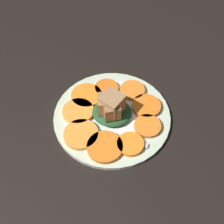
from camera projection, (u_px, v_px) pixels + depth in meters
table_slab at (112, 120)px, 67.77cm from camera, size 120.00×120.00×2.00cm
plate at (112, 116)px, 66.55cm from camera, size 27.55×27.55×1.05cm
carrot_slice_0 at (147, 126)px, 63.59cm from camera, size 6.14×6.14×0.91cm
carrot_slice_1 at (146, 106)px, 67.03cm from camera, size 6.95×6.95×0.91cm
carrot_slice_2 at (132, 90)px, 70.07cm from camera, size 6.23×6.23×0.91cm
carrot_slice_3 at (107, 88)px, 70.46cm from camera, size 5.86×5.86×0.91cm
carrot_slice_4 at (87, 96)px, 68.99cm from camera, size 7.58×7.58×0.91cm
carrot_slice_5 at (78, 113)px, 65.83cm from camera, size 7.42×7.42×0.91cm
carrot_slice_6 at (81, 134)px, 62.27cm from camera, size 7.78×7.78×0.91cm
carrot_slice_7 at (105, 147)px, 60.36cm from camera, size 7.84×7.84×0.91cm
carrot_slice_8 at (130, 144)px, 60.77cm from camera, size 5.89×5.89×0.91cm
center_pile at (111, 108)px, 63.84cm from camera, size 9.26×8.33×6.51cm
fork at (109, 136)px, 62.26cm from camera, size 16.98×5.31×0.40cm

